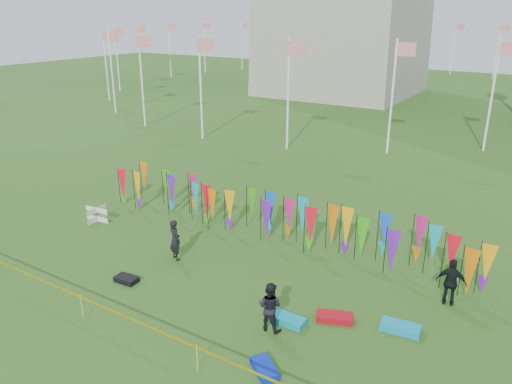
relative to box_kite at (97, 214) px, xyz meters
The scene contains 13 objects.
ground 8.94m from the box_kite, 26.44° to the right, with size 160.00×160.00×0.00m, color #285217.
flagpole_ring 44.58m from the box_kite, 97.77° to the left, with size 57.40×56.16×8.00m.
banner_row 8.83m from the box_kite, 19.83° to the left, with size 18.64×0.64×2.09m.
caution_tape_near 9.75m from the box_kite, 37.04° to the right, with size 26.00×0.02×0.90m.
box_kite is the anchor object (origin of this frame).
person_left 5.94m from the box_kite, ahead, with size 0.64×0.47×1.76m, color black.
person_mid 12.06m from the box_kite, 14.49° to the right, with size 0.82×0.51×1.70m, color black.
person_right 16.35m from the box_kite, ahead, with size 1.03×0.59×1.76m, color black.
kite_bag_turquoise 12.26m from the box_kite, 11.26° to the right, with size 1.15×0.57×0.23m, color #0C9EB7.
kite_bag_blue 13.49m from the box_kite, 21.06° to the right, with size 1.04×0.55×0.22m, color #0B28B8.
kite_bag_red 13.34m from the box_kite, ahead, with size 1.22×0.56×0.22m, color #B50C19.
kite_bag_black 6.43m from the box_kite, 31.52° to the right, with size 0.89×0.51×0.21m, color black.
kite_bag_teal 15.33m from the box_kite, ahead, with size 1.26×0.60×0.24m, color #0D9AC0.
Camera 1 is at (10.65, -10.91, 9.83)m, focal length 35.00 mm.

